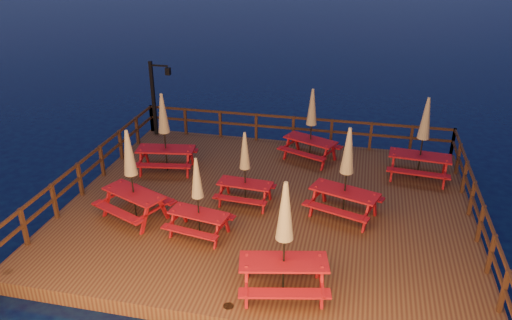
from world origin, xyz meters
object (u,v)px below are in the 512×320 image
object	(u,v)px
picnic_table_0	(131,174)
picnic_table_2	(245,167)
lamp_post	(157,92)
picnic_table_1	(346,172)

from	to	relation	value
picnic_table_0	picnic_table_2	size ratio (longest dim) A/B	1.17
lamp_post	picnic_table_0	world-z (taller)	lamp_post
picnic_table_0	picnic_table_2	xyz separation A→B (m)	(2.91, 1.47, -0.20)
picnic_table_0	picnic_table_1	size ratio (longest dim) A/B	0.98
picnic_table_0	picnic_table_1	bearing A→B (deg)	36.91
lamp_post	picnic_table_1	size ratio (longest dim) A/B	1.09
picnic_table_2	picnic_table_1	bearing A→B (deg)	1.97
picnic_table_1	lamp_post	bearing A→B (deg)	166.92
lamp_post	picnic_table_0	distance (m)	6.37
picnic_table_0	lamp_post	bearing A→B (deg)	129.88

